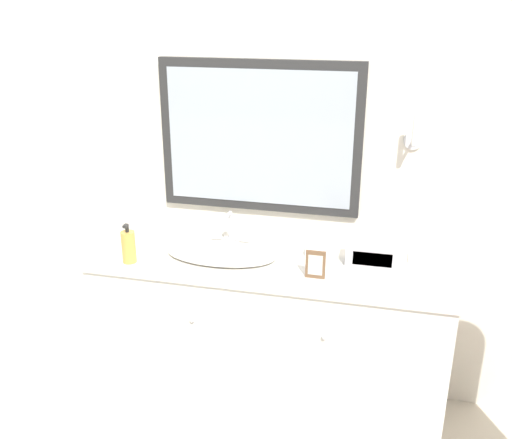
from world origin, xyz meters
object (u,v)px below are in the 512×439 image
appliance_box (373,254)px  picture_frame (315,265)px  sink_basin (222,252)px  soap_bottle (129,246)px

appliance_box → picture_frame: size_ratio=1.89×
picture_frame → sink_basin: bearing=165.0°
sink_basin → picture_frame: bearing=-15.0°
sink_basin → soap_bottle: bearing=-157.8°
appliance_box → picture_frame: bearing=-139.4°
soap_bottle → picture_frame: 0.90m
soap_bottle → appliance_box: bearing=12.4°
soap_bottle → picture_frame: (0.90, 0.04, -0.01)m
sink_basin → picture_frame: 0.50m
sink_basin → appliance_box: 0.74m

